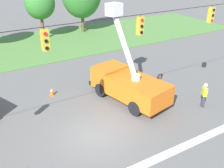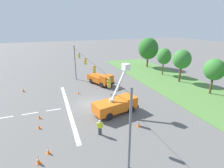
{
  "view_description": "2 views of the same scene",
  "coord_description": "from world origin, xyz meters",
  "views": [
    {
      "loc": [
        -5.49,
        -11.06,
        9.38
      ],
      "look_at": [
        2.47,
        2.41,
        1.64
      ],
      "focal_mm": 42.0,
      "sensor_mm": 36.0,
      "label": 1
    },
    {
      "loc": [
        23.27,
        -5.31,
        11.45
      ],
      "look_at": [
        -1.75,
        4.02,
        2.11
      ],
      "focal_mm": 28.0,
      "sensor_mm": 36.0,
      "label": 2
    }
  ],
  "objects": [
    {
      "name": "signal_gantry",
      "position": [
        0.1,
        -0.0,
        4.58
      ],
      "size": [
        26.2,
        0.33,
        7.2
      ],
      "color": "slate",
      "rests_on": "ground"
    },
    {
      "name": "traffic_cone_mid_left",
      "position": [
        7.83,
        3.78,
        0.35
      ],
      "size": [
        0.36,
        0.36,
        0.71
      ],
      "color": "orange",
      "rests_on": "ground"
    },
    {
      "name": "tree_west",
      "position": [
        -9.36,
        19.37,
        4.37
      ],
      "size": [
        3.44,
        3.01,
        6.21
      ],
      "color": "brown",
      "rests_on": "ground"
    },
    {
      "name": "road_worker",
      "position": [
        7.72,
        -0.9,
        1.0
      ],
      "size": [
        0.4,
        0.59,
        1.77
      ],
      "color": "#383842",
      "rests_on": "ground"
    },
    {
      "name": "traffic_cone_foreground_right",
      "position": [
        -4.67,
        -1.0,
        0.29
      ],
      "size": [
        0.36,
        0.36,
        0.61
      ],
      "color": "orange",
      "rests_on": "ground"
    },
    {
      "name": "traffic_cone_far_right",
      "position": [
        8.86,
        -6.23,
        0.3
      ],
      "size": [
        0.36,
        0.36,
        0.63
      ],
      "color": "orange",
      "rests_on": "ground"
    },
    {
      "name": "utility_truck_bucket_lift",
      "position": [
        3.83,
        2.51,
        1.33
      ],
      "size": [
        3.56,
        6.39,
        6.57
      ],
      "color": "orange",
      "rests_on": "ground"
    },
    {
      "name": "tree_far_west",
      "position": [
        -17.24,
        20.08,
        5.06
      ],
      "size": [
        5.55,
        5.13,
        7.89
      ],
      "color": "brown",
      "rests_on": "ground"
    },
    {
      "name": "utility_truck_support_near",
      "position": [
        -7.98,
        4.03,
        1.13
      ],
      "size": [
        6.19,
        4.3,
        2.2
      ],
      "color": "orange",
      "rests_on": "ground"
    },
    {
      "name": "tree_east",
      "position": [
        3.21,
        20.02,
        4.26
      ],
      "size": [
        3.48,
        3.08,
        6.06
      ],
      "color": "brown",
      "rests_on": "ground"
    },
    {
      "name": "traffic_cone_foreground_left",
      "position": [
        4.16,
        -7.13,
        0.29
      ],
      "size": [
        0.36,
        0.36,
        0.6
      ],
      "color": "orange",
      "rests_on": "ground"
    },
    {
      "name": "traffic_cone_near_bucket",
      "position": [
        9.88,
        -7.05,
        0.38
      ],
      "size": [
        0.36,
        0.36,
        0.77
      ],
      "color": "orange",
      "rests_on": "ground"
    },
    {
      "name": "lane_markings",
      "position": [
        0.0,
        -4.83,
        0.0
      ],
      "size": [
        17.6,
        15.25,
        0.01
      ],
      "color": "silver",
      "rests_on": "ground"
    },
    {
      "name": "traffic_cone_lane_edge_a",
      "position": [
        -9.1,
        -9.97,
        0.39
      ],
      "size": [
        0.36,
        0.36,
        0.79
      ],
      "color": "orange",
      "rests_on": "ground"
    },
    {
      "name": "ground_plane",
      "position": [
        0.0,
        0.0,
        0.0
      ],
      "size": [
        200.0,
        200.0,
        0.0
      ],
      "primitive_type": "plane",
      "color": "#605E5B"
    },
    {
      "name": "grass_verge",
      "position": [
        0.0,
        18.0,
        0.05
      ],
      "size": [
        56.0,
        12.0,
        0.1
      ],
      "primitive_type": "cube",
      "color": "#517F3D",
      "rests_on": "ground"
    },
    {
      "name": "tree_centre",
      "position": [
        -3.82,
        19.51,
        4.69
      ],
      "size": [
        3.59,
        3.47,
        6.61
      ],
      "color": "brown",
      "rests_on": "ground"
    },
    {
      "name": "traffic_cone_far_left",
      "position": [
        1.78,
        -7.14,
        0.3
      ],
      "size": [
        0.36,
        0.36,
        0.62
      ],
      "color": "orange",
      "rests_on": "ground"
    },
    {
      "name": "traffic_cone_lane_edge_b",
      "position": [
        -0.65,
        5.87,
        0.36
      ],
      "size": [
        0.36,
        0.36,
        0.73
      ],
      "color": "orange",
      "rests_on": "ground"
    }
  ]
}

